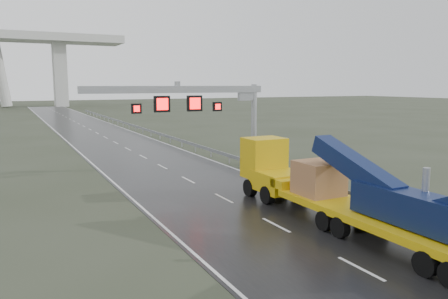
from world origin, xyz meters
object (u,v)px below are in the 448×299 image
sign_gantry (202,104)px  heavy_haul_truck (334,190)px  striped_barrier (252,158)px  exit_sign_pair (282,147)px

sign_gantry → heavy_haul_truck: sign_gantry is taller
sign_gantry → striped_barrier: sign_gantry is taller
heavy_haul_truck → exit_sign_pair: 14.96m
sign_gantry → exit_sign_pair: sign_gantry is taller
striped_barrier → exit_sign_pair: bearing=-66.6°
heavy_haul_truck → striped_barrier: size_ratio=16.10×
exit_sign_pair → striped_barrier: (-1.45, 2.49, -1.24)m
heavy_haul_truck → striped_barrier: (4.58, 16.19, -1.15)m
heavy_haul_truck → striped_barrier: bearing=74.3°
sign_gantry → exit_sign_pair: bearing=-9.5°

